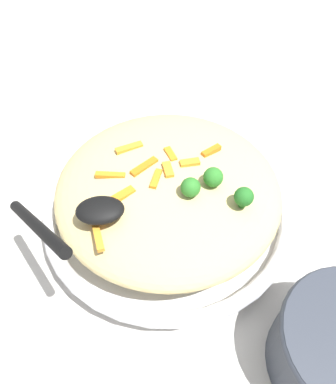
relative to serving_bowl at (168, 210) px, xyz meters
The scene contains 18 objects.
ground_plane 0.02m from the serving_bowl, ahead, with size 2.40×2.40×0.00m, color beige.
serving_bowl is the anchor object (origin of this frame).
pasta_mound 0.05m from the serving_bowl, ahead, with size 0.30×0.30×0.07m, color #D1BA7A.
carrot_piece_0 0.11m from the serving_bowl, behind, with size 0.04×0.01×0.01m, color orange.
carrot_piece_1 0.08m from the serving_bowl, 49.41° to the right, with size 0.02×0.01×0.01m, color orange.
carrot_piece_2 0.13m from the serving_bowl, 142.98° to the right, with size 0.03×0.01×0.01m, color orange.
carrot_piece_3 0.11m from the serving_bowl, 135.55° to the left, with size 0.04×0.01×0.01m, color orange.
carrot_piece_4 0.15m from the serving_bowl, 133.36° to the right, with size 0.04×0.01×0.01m, color orange.
carrot_piece_5 0.09m from the serving_bowl, 20.60° to the left, with size 0.03×0.01×0.01m, color orange.
carrot_piece_6 0.11m from the serving_bowl, 28.44° to the left, with size 0.03×0.01×0.01m, color orange.
carrot_piece_7 0.09m from the serving_bowl, 79.45° to the left, with size 0.03×0.01×0.01m, color orange.
carrot_piece_8 0.09m from the serving_bowl, 139.59° to the right, with size 0.03×0.01×0.01m, color orange.
carrot_piece_9 0.10m from the serving_bowl, 149.19° to the right, with size 0.03×0.01×0.01m, color orange.
carrot_piece_10 0.09m from the serving_bowl, 163.21° to the left, with size 0.04×0.01×0.01m, color orange.
broccoli_floret_0 0.14m from the serving_bowl, 33.99° to the right, with size 0.02×0.02×0.03m.
broccoli_floret_1 0.11m from the serving_bowl, 24.80° to the right, with size 0.02×0.02×0.03m.
broccoli_floret_2 0.10m from the serving_bowl, 58.70° to the right, with size 0.02×0.02×0.03m.
serving_spoon 0.17m from the serving_bowl, 142.48° to the right, with size 0.13×0.12×0.09m.
Camera 1 is at (-0.02, -0.32, 0.45)m, focal length 34.20 mm.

